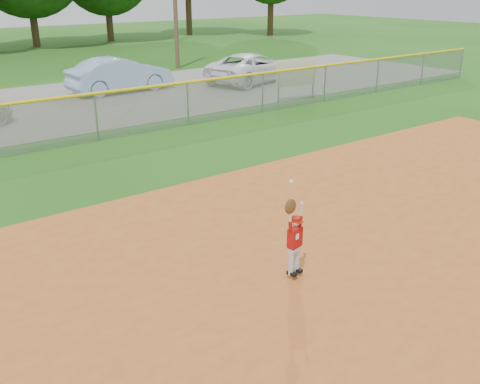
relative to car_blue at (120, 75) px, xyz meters
name	(u,v)px	position (x,y,z in m)	size (l,w,h in m)	color
ground	(326,266)	(-4.09, -17.06, -0.80)	(120.00, 120.00, 0.00)	#205613
parking_strip	(38,108)	(-4.09, -1.06, -0.78)	(44.00, 10.00, 0.03)	slate
car_blue	(120,75)	(0.00, 0.00, 0.00)	(1.63, 4.67, 1.54)	#8BABCF
car_white_b	(251,68)	(6.28, -1.63, -0.05)	(2.37, 5.15, 1.43)	white
sponsor_sign	(296,74)	(5.03, -6.26, 0.34)	(1.93, 0.34, 1.73)	gray
outfield_fence	(96,114)	(-4.09, -7.06, 0.08)	(40.06, 0.10, 1.55)	gray
ballplayer	(294,236)	(-4.87, -17.04, 0.00)	(0.46, 0.22, 1.71)	silver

